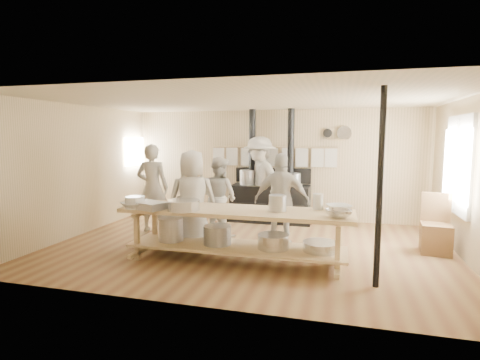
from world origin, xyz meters
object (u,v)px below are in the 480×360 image
object	(u,v)px
cook_center	(193,200)
cook_by_window	(259,180)
cook_far_left	(153,188)
cook_left	(219,197)
prep_table	(235,230)
cook_right	(282,201)
roasting_pan	(149,205)
stove	(270,199)
chair	(436,236)

from	to	relation	value
cook_center	cook_by_window	bearing A→B (deg)	-125.73
cook_far_left	cook_left	bearing A→B (deg)	171.75
cook_far_left	cook_by_window	bearing A→B (deg)	-152.61
prep_table	cook_center	distance (m)	1.06
cook_right	roasting_pan	bearing A→B (deg)	37.02
cook_left	cook_by_window	xyz separation A→B (m)	(0.51, 1.41, 0.20)
prep_table	roasting_pan	world-z (taller)	roasting_pan
stove	cook_by_window	distance (m)	0.54
cook_by_window	roasting_pan	distance (m)	3.36
cook_far_left	roasting_pan	size ratio (longest dim) A/B	3.61
stove	prep_table	xyz separation A→B (m)	(-0.00, -3.02, -0.00)
prep_table	cook_by_window	bearing A→B (deg)	94.45
prep_table	cook_left	world-z (taller)	cook_left
prep_table	cook_center	size ratio (longest dim) A/B	2.06
cook_right	cook_by_window	distance (m)	2.04
prep_table	cook_left	xyz separation A→B (m)	(-0.73, 1.44, 0.27)
stove	chair	size ratio (longest dim) A/B	2.57
cook_far_left	cook_right	bearing A→B (deg)	162.23
roasting_pan	cook_center	bearing A→B (deg)	62.84
cook_left	chair	size ratio (longest dim) A/B	1.56
cook_left	cook_right	bearing A→B (deg)	-172.10
stove	cook_right	size ratio (longest dim) A/B	1.54
cook_right	cook_far_left	bearing A→B (deg)	-7.45
cook_left	cook_right	world-z (taller)	cook_right
stove	cook_far_left	bearing A→B (deg)	-144.26
stove	cook_by_window	world-z (taller)	stove
cook_left	roasting_pan	distance (m)	1.86
cook_by_window	cook_left	bearing A→B (deg)	-67.50
stove	cook_right	xyz separation A→B (m)	(0.58, -2.04, 0.32)
cook_far_left	cook_by_window	distance (m)	2.42
cook_far_left	chair	distance (m)	5.38
cook_left	chair	world-z (taller)	cook_left
prep_table	cook_far_left	size ratio (longest dim) A/B	1.97
stove	prep_table	bearing A→B (deg)	-90.04
stove	prep_table	size ratio (longest dim) A/B	0.72
cook_far_left	cook_right	size ratio (longest dim) A/B	1.08
prep_table	cook_center	xyz separation A→B (m)	(-0.89, 0.45, 0.35)
cook_center	cook_by_window	xyz separation A→B (m)	(0.67, 2.40, 0.11)
prep_table	chair	bearing A→B (deg)	23.06
stove	chair	distance (m)	3.58
cook_center	roasting_pan	world-z (taller)	cook_center
stove	cook_by_window	bearing A→B (deg)	-143.17
stove	cook_center	bearing A→B (deg)	-109.21
cook_far_left	cook_by_window	size ratio (longest dim) A/B	0.92
cook_far_left	cook_center	size ratio (longest dim) A/B	1.04
prep_table	roasting_pan	size ratio (longest dim) A/B	7.12
cook_right	chair	xyz separation A→B (m)	(2.58, 0.37, -0.54)
stove	cook_left	xyz separation A→B (m)	(-0.73, -1.57, 0.27)
cook_far_left	cook_left	distance (m)	1.46
roasting_pan	prep_table	bearing A→B (deg)	14.31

